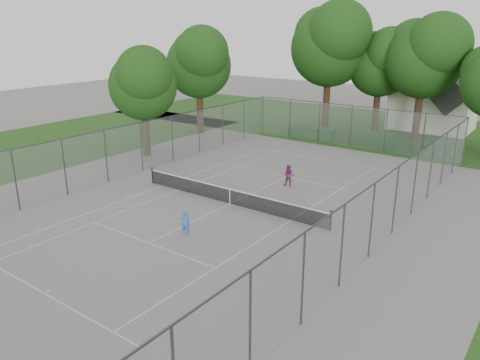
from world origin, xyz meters
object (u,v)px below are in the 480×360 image
Objects in this scene: house at (435,92)px; woman_player at (289,176)px; girl_player at (186,222)px; tennis_net at (230,196)px.

woman_player is (-2.47, -23.76, -2.98)m from house.
house is 33.37m from girl_player.
girl_player is (0.76, -4.60, 0.13)m from tennis_net.
house is at bearing 70.41° from woman_player.
woman_player is at bearing -95.93° from house.
tennis_net is 28.91m from house.
girl_player is 0.89× the size of woman_player.
woman_player reaches higher than tennis_net.
house is at bearing 82.78° from tennis_net.
house is at bearing -114.84° from girl_player.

